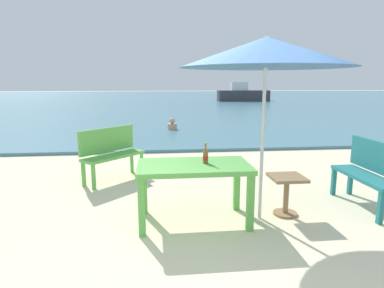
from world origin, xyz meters
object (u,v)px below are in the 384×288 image
at_px(picnic_table_green, 194,173).
at_px(bench_teal_center, 370,171).
at_px(swimmer_person, 172,125).
at_px(boat_sailboat, 243,94).
at_px(side_table_wood, 286,190).
at_px(bench_green_left, 111,151).
at_px(beer_bottle_amber, 206,156).
at_px(patio_umbrella, 266,52).

height_order(picnic_table_green, bench_teal_center, bench_teal_center).
bearing_deg(swimmer_person, boat_sailboat, 67.41).
xyz_separation_m(side_table_wood, boat_sailboat, (5.79, 24.37, 0.31)).
height_order(bench_green_left, swimmer_person, bench_green_left).
relative_size(beer_bottle_amber, side_table_wood, 0.49).
relative_size(beer_bottle_amber, bench_teal_center, 0.22).
bearing_deg(boat_sailboat, picnic_table_green, -106.06).
bearing_deg(swimmer_person, beer_bottle_amber, -89.54).
bearing_deg(picnic_table_green, side_table_wood, 4.02).
relative_size(bench_teal_center, bench_green_left, 1.08).
bearing_deg(boat_sailboat, bench_green_left, -110.35).
bearing_deg(patio_umbrella, swimmer_person, 95.78).
distance_m(picnic_table_green, side_table_wood, 1.30).
distance_m(side_table_wood, bench_green_left, 3.19).
height_order(picnic_table_green, patio_umbrella, patio_umbrella).
bearing_deg(bench_teal_center, side_table_wood, -173.86).
bearing_deg(picnic_table_green, boat_sailboat, 73.94).
bearing_deg(bench_green_left, side_table_wood, -36.88).
relative_size(picnic_table_green, beer_bottle_amber, 5.28).
relative_size(bench_green_left, swimmer_person, 2.72).
height_order(side_table_wood, swimmer_person, side_table_wood).
relative_size(bench_teal_center, boat_sailboat, 0.27).
bearing_deg(bench_teal_center, bench_green_left, 155.09).
xyz_separation_m(beer_bottle_amber, boat_sailboat, (6.89, 24.43, -0.19)).
distance_m(patio_umbrella, side_table_wood, 1.81).
distance_m(beer_bottle_amber, boat_sailboat, 25.38).
relative_size(beer_bottle_amber, swimmer_person, 0.65).
height_order(beer_bottle_amber, bench_green_left, beer_bottle_amber).
bearing_deg(side_table_wood, swimmer_person, 98.67).
height_order(beer_bottle_amber, boat_sailboat, boat_sailboat).
height_order(patio_umbrella, bench_teal_center, patio_umbrella).
bearing_deg(beer_bottle_amber, swimmer_person, 90.46).
bearing_deg(picnic_table_green, bench_teal_center, 5.09).
bearing_deg(side_table_wood, bench_teal_center, 6.14).
height_order(picnic_table_green, side_table_wood, picnic_table_green).
relative_size(beer_bottle_amber, patio_umbrella, 0.12).
distance_m(swimmer_person, boat_sailboat, 18.11).
bearing_deg(beer_bottle_amber, picnic_table_green, -167.69).
xyz_separation_m(picnic_table_green, side_table_wood, (1.26, 0.09, -0.30)).
xyz_separation_m(side_table_wood, swimmer_person, (-1.17, 7.66, -0.11)).
bearing_deg(side_table_wood, picnic_table_green, -175.98).
distance_m(patio_umbrella, boat_sailboat, 25.26).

